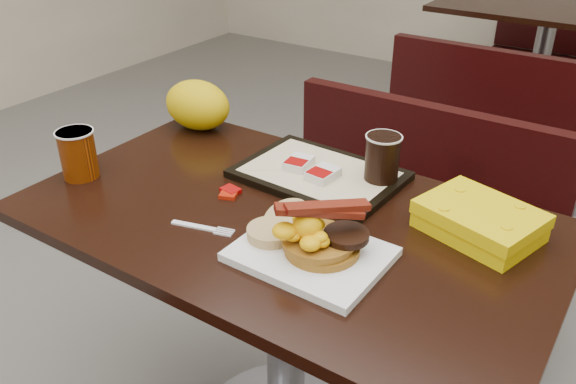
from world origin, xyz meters
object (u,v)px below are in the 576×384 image
Objects in this scene: coffee_cup_near at (78,154)px; fork at (194,226)px; platter at (311,254)px; hashbrown_sleeve_right at (323,174)px; bench_near_n at (399,223)px; paper_bag at (198,105)px; hashbrown_sleeve_left at (299,163)px; clamshell at (479,221)px; table_far at (538,74)px; table_near at (286,339)px; tray at (319,175)px; bench_far_n at (563,48)px; knife at (362,272)px; coffee_cup_far at (382,158)px; pancake_stack at (322,244)px; bench_far_s at (501,114)px.

coffee_cup_near reaches higher than fork.
hashbrown_sleeve_right is (-0.14, 0.28, 0.02)m from platter.
paper_bag reaches higher than bench_near_n.
platter is 0.37m from hashbrown_sleeve_left.
platter is at bearing -5.71° from fork.
clamshell reaches higher than platter.
clamshell reaches higher than bench_near_n.
table_near is at bearing -90.00° from table_far.
tray is at bearing 57.79° from fork.
fork is 0.37× the size of tray.
bench_far_n is 3.14m from hashbrown_sleeve_left.
table_near is at bearing -121.97° from knife.
hashbrown_sleeve_right is at bearing -147.83° from coffee_cup_far.
table_near is 0.42m from platter.
knife is at bearing -44.22° from tray.
bench_far_n is at bearing 92.58° from pancake_stack.
tray is at bearing -93.37° from bench_near_n.
hashbrown_sleeve_left is at bearing -99.67° from bench_near_n.
hashbrown_sleeve_left reaches higher than fork.
bench_near_n is 0.64m from tray.
tray reaches higher than bench_far_s.
bench_far_n is 12.84× the size of hashbrown_sleeve_left.
bench_far_s is 1.00× the size of bench_far_n.
coffee_cup_far is 0.61m from paper_bag.
tray is at bearing -0.74° from hashbrown_sleeve_left.
platter is 0.31m from hashbrown_sleeve_right.
paper_bag reaches higher than coffee_cup_near.
bench_near_n is 1.20m from bench_far_s.
table_far is 7.89× the size of pancake_stack.
coffee_cup_far is 0.28m from clamshell.
fork reaches higher than table_near.
hashbrown_sleeve_left is at bearing -92.07° from table_far.
pancake_stack reaches higher than knife.
coffee_cup_near reaches higher than clamshell.
paper_bag is (-0.41, 0.08, 0.04)m from hashbrown_sleeve_left.
fork is at bearing -105.58° from hashbrown_sleeve_left.
fork is (0.40, -0.02, -0.06)m from coffee_cup_near.
knife is 0.44m from hashbrown_sleeve_left.
clamshell is (0.47, -0.02, 0.00)m from hashbrown_sleeve_left.
platter is (0.13, -0.81, 0.40)m from bench_near_n.
coffee_cup_near reaches higher than table_far.
platter is 1.94× the size of pancake_stack.
bench_far_n is 6.88× the size of fork.
coffee_cup_far is (0.26, 0.40, 0.07)m from fork.
paper_bag is (-0.61, 0.03, -0.00)m from coffee_cup_far.
coffee_cup_near is (-0.53, -0.83, 0.45)m from bench_near_n.
hashbrown_sleeve_right is at bearing -147.48° from knife.
table_near is 14.92× the size of hashbrown_sleeve_right.
coffee_cup_near is 0.78m from knife.
bench_far_s is 8.09× the size of coffee_cup_near.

